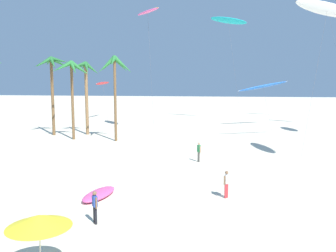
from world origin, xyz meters
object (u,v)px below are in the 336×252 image
at_px(beach_umbrella, 39,221).
at_px(flying_kite_4, 148,12).
at_px(person_near_right, 199,151).
at_px(palm_tree_4, 114,71).
at_px(flying_kite_6, 263,86).
at_px(person_mid_field, 95,206).
at_px(flying_kite_3, 103,83).
at_px(flying_kite_0, 328,10).
at_px(person_near_left, 226,183).
at_px(palm_tree_2, 52,70).
at_px(palm_tree_1, 86,76).
at_px(grounded_kite_0, 99,194).
at_px(flying_kite_1, 228,20).
at_px(flying_kite_5, 327,9).
at_px(palm_tree_3, 71,73).

bearing_deg(beach_umbrella, flying_kite_4, 94.85).
bearing_deg(person_near_right, palm_tree_4, 136.85).
distance_m(flying_kite_6, person_mid_field, 42.63).
xyz_separation_m(flying_kite_6, person_mid_field, (-12.80, -40.32, -5.24)).
xyz_separation_m(flying_kite_3, flying_kite_4, (11.56, -15.91, 9.57)).
distance_m(flying_kite_0, person_near_left, 50.92).
bearing_deg(palm_tree_2, person_near_left, -46.04).
bearing_deg(flying_kite_0, palm_tree_1, -149.70).
height_order(palm_tree_1, palm_tree_4, palm_tree_4).
distance_m(person_near_right, person_mid_field, 15.15).
xyz_separation_m(grounded_kite_0, beach_umbrella, (0.88, -9.08, 1.95)).
distance_m(palm_tree_2, palm_tree_4, 9.79).
height_order(flying_kite_1, flying_kite_5, flying_kite_1).
xyz_separation_m(palm_tree_2, flying_kite_4, (11.67, 4.34, 7.74)).
distance_m(flying_kite_5, beach_umbrella, 35.35).
height_order(palm_tree_4, person_mid_field, palm_tree_4).
bearing_deg(flying_kite_5, beach_umbrella, -121.23).
bearing_deg(flying_kite_4, palm_tree_1, -158.09).
height_order(flying_kite_0, beach_umbrella, flying_kite_0).
height_order(flying_kite_3, beach_umbrella, flying_kite_3).
distance_m(flying_kite_1, flying_kite_5, 25.03).
xyz_separation_m(flying_kite_5, person_mid_field, (-16.93, -23.30, -13.40)).
height_order(palm_tree_2, palm_tree_3, palm_tree_2).
relative_size(person_near_left, person_near_right, 0.97).
bearing_deg(flying_kite_4, flying_kite_6, 27.84).
xyz_separation_m(palm_tree_1, person_near_right, (15.47, -14.20, -6.67)).
bearing_deg(flying_kite_6, person_mid_field, -107.61).
bearing_deg(flying_kite_3, person_near_right, -59.71).
distance_m(palm_tree_3, flying_kite_0, 44.52).
bearing_deg(palm_tree_4, flying_kite_0, 39.95).
bearing_deg(flying_kite_4, palm_tree_2, -159.61).
bearing_deg(palm_tree_2, flying_kite_5, -7.34).
height_order(flying_kite_3, flying_kite_4, flying_kite_4).
bearing_deg(palm_tree_1, beach_umbrella, -72.31).
bearing_deg(palm_tree_4, flying_kite_4, 72.20).
relative_size(palm_tree_1, flying_kite_3, 1.37).
height_order(palm_tree_2, person_near_left, palm_tree_2).
relative_size(flying_kite_4, flying_kite_5, 1.07).
relative_size(flying_kite_4, person_mid_field, 9.84).
height_order(palm_tree_3, flying_kite_1, flying_kite_1).
height_order(palm_tree_4, person_near_right, palm_tree_4).
xyz_separation_m(flying_kite_0, person_near_right, (-19.71, -34.76, -17.93)).
height_order(flying_kite_4, person_near_right, flying_kite_4).
xyz_separation_m(palm_tree_1, person_near_left, (17.64, -23.74, -6.69)).
distance_m(flying_kite_4, beach_umbrella, 39.51).
relative_size(flying_kite_3, person_mid_field, 4.14).
height_order(flying_kite_0, flying_kite_6, flying_kite_0).
distance_m(palm_tree_4, flying_kite_5, 23.61).
distance_m(grounded_kite_0, person_near_left, 7.84).
xyz_separation_m(flying_kite_6, grounded_kite_0, (-13.95, -36.32, -5.96)).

